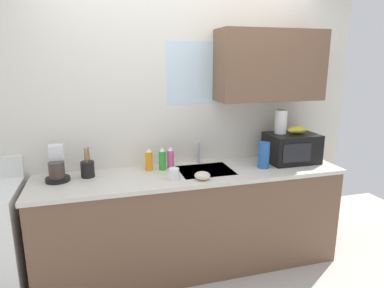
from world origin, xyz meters
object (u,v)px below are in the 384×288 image
at_px(coffee_maker, 57,167).
at_px(dish_soap_bottle_pink, 171,158).
at_px(cereal_canister, 264,155).
at_px(small_bowl, 202,176).
at_px(banana_bunch, 297,130).
at_px(paper_towel_roll, 281,122).
at_px(mug_white, 174,174).
at_px(utensil_crock, 88,169).
at_px(dish_soap_bottle_green, 162,159).
at_px(microwave, 291,148).
at_px(dish_soap_bottle_orange, 149,160).

xyz_separation_m(coffee_maker, dish_soap_bottle_pink, (0.94, 0.06, -0.01)).
xyz_separation_m(cereal_canister, small_bowl, (-0.62, -0.15, -0.08)).
xyz_separation_m(banana_bunch, paper_towel_roll, (-0.15, 0.05, 0.08)).
distance_m(mug_white, small_bowl, 0.23).
bearing_deg(small_bowl, utensil_crock, 160.20).
bearing_deg(utensil_crock, dish_soap_bottle_green, 1.87).
relative_size(microwave, dish_soap_bottle_orange, 2.29).
distance_m(microwave, cereal_canister, 0.35).
height_order(banana_bunch, dish_soap_bottle_orange, banana_bunch).
xyz_separation_m(cereal_canister, utensil_crock, (-1.51, 0.17, -0.05)).
bearing_deg(dish_soap_bottle_orange, small_bowl, -43.30).
relative_size(banana_bunch, dish_soap_bottle_orange, 0.99).
relative_size(mug_white, small_bowl, 0.73).
xyz_separation_m(dish_soap_bottle_orange, utensil_crock, (-0.51, -0.03, -0.02)).
bearing_deg(coffee_maker, dish_soap_bottle_orange, 3.57).
height_order(microwave, dish_soap_bottle_pink, microwave).
relative_size(coffee_maker, dish_soap_bottle_green, 1.38).
bearing_deg(microwave, dish_soap_bottle_orange, 175.45).
bearing_deg(dish_soap_bottle_pink, microwave, -6.14).
bearing_deg(utensil_crock, microwave, -2.21).
relative_size(coffee_maker, dish_soap_bottle_pink, 1.43).
height_order(coffee_maker, dish_soap_bottle_green, coffee_maker).
distance_m(banana_bunch, coffee_maker, 2.14).
bearing_deg(microwave, coffee_maker, 178.35).
xyz_separation_m(banana_bunch, coffee_maker, (-2.13, 0.06, -0.20)).
bearing_deg(mug_white, coffee_maker, 164.55).
height_order(paper_towel_roll, mug_white, paper_towel_roll).
relative_size(utensil_crock, small_bowl, 1.92).
distance_m(coffee_maker, dish_soap_bottle_orange, 0.74).
xyz_separation_m(dish_soap_bottle_orange, small_bowl, (0.38, -0.35, -0.06)).
height_order(dish_soap_bottle_pink, dish_soap_bottle_green, dish_soap_bottle_green).
bearing_deg(cereal_canister, dish_soap_bottle_orange, 168.38).
distance_m(dish_soap_bottle_pink, small_bowl, 0.42).
bearing_deg(mug_white, dish_soap_bottle_orange, 117.94).
relative_size(dish_soap_bottle_pink, dish_soap_bottle_orange, 0.97).
height_order(dish_soap_bottle_pink, small_bowl, dish_soap_bottle_pink).
bearing_deg(microwave, dish_soap_bottle_green, 175.69).
distance_m(paper_towel_roll, dish_soap_bottle_orange, 1.27).
xyz_separation_m(microwave, mug_white, (-1.18, -0.19, -0.09)).
height_order(paper_towel_roll, small_bowl, paper_towel_roll).
bearing_deg(small_bowl, coffee_maker, 164.59).
bearing_deg(dish_soap_bottle_green, banana_bunch, -4.07).
height_order(microwave, small_bowl, microwave).
xyz_separation_m(paper_towel_roll, dish_soap_bottle_pink, (-1.04, 0.07, -0.29)).
xyz_separation_m(dish_soap_bottle_green, small_bowl, (0.26, -0.34, -0.06)).
xyz_separation_m(microwave, cereal_canister, (-0.34, -0.10, -0.02)).
bearing_deg(small_bowl, dish_soap_bottle_green, 127.37).
xyz_separation_m(dish_soap_bottle_pink, mug_white, (-0.04, -0.31, -0.04)).
bearing_deg(banana_bunch, small_bowl, -166.08).
bearing_deg(small_bowl, microwave, 14.53).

